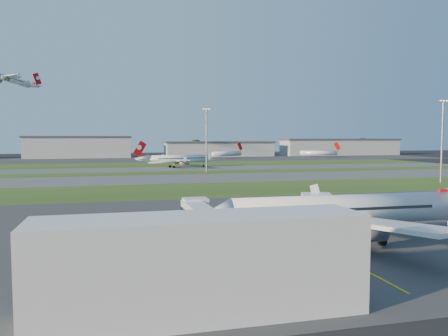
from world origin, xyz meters
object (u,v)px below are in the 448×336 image
object	(u,v)px
airliner_parked	(349,210)
jet_bridge	(213,226)
mini_jet_far	(319,153)
light_mast_east	(442,135)
light_mast_centre	(206,136)
airliner_taxiing	(178,159)
mini_jet_near	(227,154)

from	to	relation	value
airliner_parked	jet_bridge	bearing A→B (deg)	-166.69
mini_jet_far	light_mast_east	distance (m)	174.94
mini_jet_far	light_mast_centre	bearing A→B (deg)	-113.25
airliner_taxiing	light_mast_east	world-z (taller)	light_mast_east
airliner_taxiing	mini_jet_far	distance (m)	138.31
airliner_parked	mini_jet_far	size ratio (longest dim) A/B	1.44
airliner_taxiing	airliner_parked	bearing A→B (deg)	78.06
mini_jet_near	mini_jet_far	bearing A→B (deg)	-30.52
jet_bridge	airliner_taxiing	size ratio (longest dim) A/B	0.75
airliner_parked	mini_jet_far	distance (m)	257.15
airliner_parked	light_mast_east	world-z (taller)	light_mast_east
mini_jet_far	light_mast_centre	distance (m)	155.01
airliner_parked	mini_jet_near	distance (m)	235.44
jet_bridge	mini_jet_far	distance (m)	269.94
light_mast_east	airliner_parked	bearing A→B (deg)	-137.29
airliner_parked	airliner_taxiing	bearing A→B (deg)	91.60
jet_bridge	light_mast_centre	size ratio (longest dim) A/B	1.04
mini_jet_near	light_mast_east	bearing A→B (deg)	-112.53
airliner_parked	light_mast_east	distance (m)	93.35
airliner_taxiing	mini_jet_far	world-z (taller)	airliner_taxiing
mini_jet_near	mini_jet_far	distance (m)	67.68
jet_bridge	light_mast_centre	xyz separation A→B (m)	(24.81, 123.24, 10.81)
mini_jet_far	jet_bridge	bearing A→B (deg)	-99.20
airliner_parked	mini_jet_near	bearing A→B (deg)	80.52
jet_bridge	airliner_parked	size ratio (longest dim) A/B	0.68
airliner_taxiing	light_mast_east	xyz separation A→B (m)	(69.95, -88.24, 10.82)
jet_bridge	light_mast_centre	distance (m)	126.17
airliner_taxiing	mini_jet_near	distance (m)	91.81
jet_bridge	light_mast_east	distance (m)	111.12
airliner_parked	mini_jet_far	bearing A→B (deg)	65.55
light_mast_centre	light_mast_east	distance (m)	84.29
mini_jet_near	airliner_taxiing	bearing A→B (deg)	-150.03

